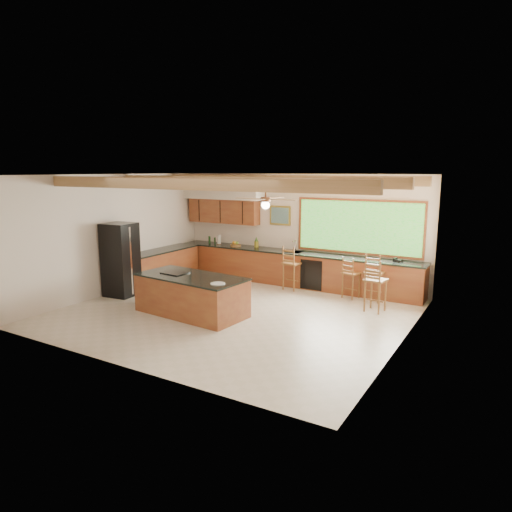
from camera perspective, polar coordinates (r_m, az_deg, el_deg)
The scene contains 9 objects.
ground at distance 10.15m, azimuth -2.73°, elevation -7.09°, with size 7.20×7.20×0.00m, color beige.
room_shell at distance 10.34m, azimuth -1.65°, elevation 5.78°, with size 7.27×6.54×3.02m.
counter_run at distance 12.52m, azimuth 0.40°, elevation -1.44°, with size 7.12×3.10×1.22m.
island at distance 10.05m, azimuth -8.07°, elevation -4.83°, with size 2.53×1.35×0.87m.
refrigerator at distance 11.80m, azimuth -16.56°, elevation -0.44°, with size 0.78×0.76×1.82m.
bar_stool_a at distance 11.89m, azimuth 4.41°, elevation -1.02°, with size 0.46×0.46×1.17m.
bar_stool_b at distance 11.32m, azimuth 11.74°, elevation -2.23°, with size 0.45×0.45×1.03m.
bar_stool_c at distance 11.13m, azimuth 14.51°, elevation -2.14°, with size 0.42×0.42×1.17m.
bar_stool_d at distance 10.34m, azimuth 14.66°, elevation -3.06°, with size 0.48×0.48×1.19m.
Camera 1 is at (5.29, -8.08, 3.11)m, focal length 32.00 mm.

